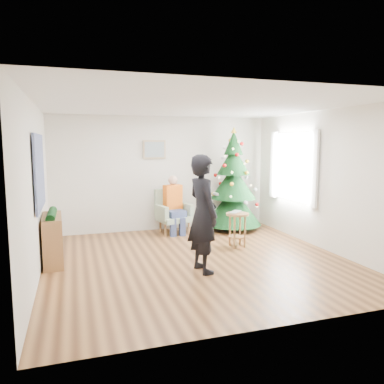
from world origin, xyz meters
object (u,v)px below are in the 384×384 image
object	(u,v)px
christmas_tree	(233,184)
standing_man	(203,214)
stool	(237,230)
armchair	(173,217)
console	(53,239)

from	to	relation	value
christmas_tree	standing_man	size ratio (longest dim) A/B	1.30
stool	christmas_tree	bearing A→B (deg)	69.62
stool	standing_man	size ratio (longest dim) A/B	0.36
christmas_tree	armchair	bearing A→B (deg)	176.61
armchair	christmas_tree	bearing A→B (deg)	-16.31
christmas_tree	armchair	distance (m)	1.58
christmas_tree	standing_man	distance (m)	3.00
stool	armchair	world-z (taller)	armchair
stool	standing_man	xyz separation A→B (m)	(-1.10, -1.12, 0.57)
armchair	standing_man	xyz separation A→B (m)	(-0.21, -2.61, 0.55)
stool	armchair	bearing A→B (deg)	121.01
christmas_tree	stool	xyz separation A→B (m)	(-0.52, -1.40, -0.73)
stool	console	distance (m)	3.34
armchair	stool	bearing A→B (deg)	-71.91
standing_man	console	size ratio (longest dim) A/B	1.82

